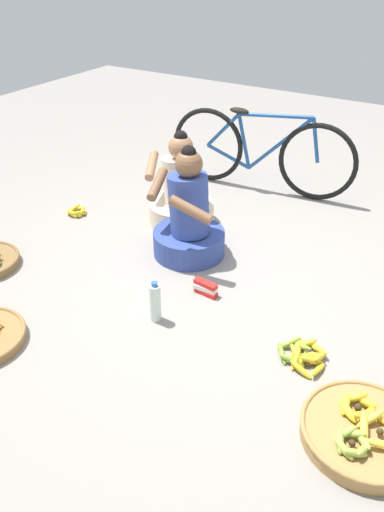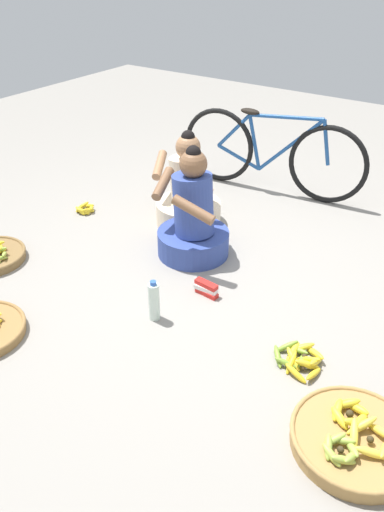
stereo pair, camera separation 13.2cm
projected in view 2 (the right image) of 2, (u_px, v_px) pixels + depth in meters
ground_plane at (209, 287)px, 3.39m from camera, size 10.00×10.00×0.00m
vendor_woman_front at (193, 221)px, 3.62m from camera, size 0.65×0.52×0.82m
vendor_woman_behind at (188, 195)px, 4.03m from camera, size 0.70×0.53×0.77m
bicycle_leaning at (271, 153)px, 4.50m from camera, size 1.70×0.25×0.73m
banana_basket_near_vendor at (355, 439)px, 2.31m from camera, size 0.59×0.59×0.16m
loose_bananas_back_left at (300, 358)px, 2.78m from camera, size 0.30×0.29×0.10m
loose_bananas_back_center at (85, 209)px, 4.31m from camera, size 0.18×0.18×0.08m
water_bottle at (154, 301)px, 3.05m from camera, size 0.07×0.07×0.27m
packet_carton_stack at (206, 288)px, 3.30m from camera, size 0.17×0.07×0.09m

